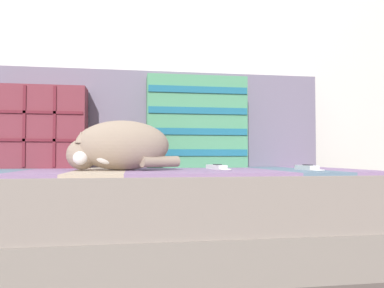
% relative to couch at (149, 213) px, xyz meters
% --- Properties ---
extents(ground_plane, '(14.00, 14.00, 0.00)m').
position_rel_couch_xyz_m(ground_plane, '(-0.00, -0.11, -0.17)').
color(ground_plane, '#564C47').
extents(couch, '(1.78, 0.88, 0.34)m').
position_rel_couch_xyz_m(couch, '(0.00, 0.00, 0.00)').
color(couch, gray).
rests_on(couch, ground_plane).
extents(sofa_backrest, '(1.74, 0.14, 0.47)m').
position_rel_couch_xyz_m(sofa_backrest, '(-0.00, 0.37, 0.41)').
color(sofa_backrest, slate).
rests_on(sofa_backrest, couch).
extents(throw_pillow_quilted, '(0.37, 0.14, 0.36)m').
position_rel_couch_xyz_m(throw_pillow_quilted, '(-0.46, 0.22, 0.35)').
color(throw_pillow_quilted, brown).
rests_on(throw_pillow_quilted, couch).
extents(throw_pillow_striped, '(0.46, 0.14, 0.42)m').
position_rel_couch_xyz_m(throw_pillow_striped, '(0.23, 0.22, 0.39)').
color(throw_pillow_striped, '#4C9366').
rests_on(throw_pillow_striped, couch).
extents(sleeping_cat, '(0.42, 0.18, 0.19)m').
position_rel_couch_xyz_m(sleeping_cat, '(-0.12, -0.10, 0.26)').
color(sleeping_cat, gray).
rests_on(sleeping_cat, couch).
extents(game_remote_near, '(0.07, 0.20, 0.02)m').
position_rel_couch_xyz_m(game_remote_near, '(0.26, -0.06, 0.18)').
color(game_remote_near, white).
rests_on(game_remote_near, couch).
extents(game_remote_far, '(0.05, 0.20, 0.02)m').
position_rel_couch_xyz_m(game_remote_far, '(0.59, -0.18, 0.18)').
color(game_remote_far, white).
rests_on(game_remote_far, couch).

